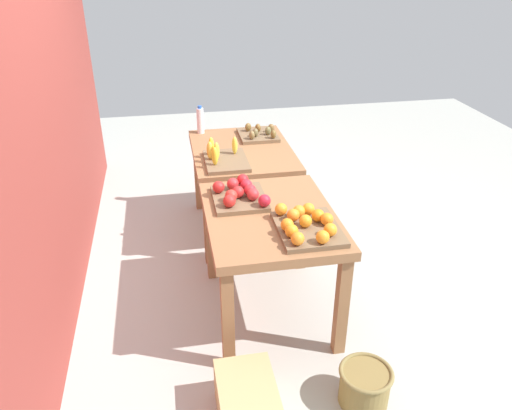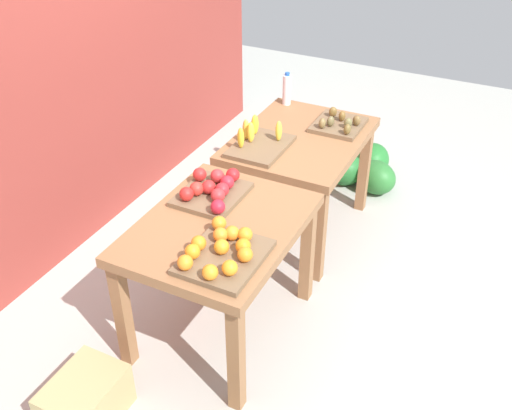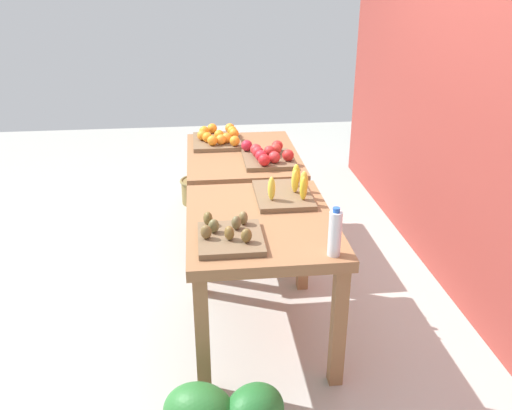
{
  "view_description": "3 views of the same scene",
  "coord_description": "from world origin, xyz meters",
  "views": [
    {
      "loc": [
        -3.23,
        0.59,
        2.26
      ],
      "look_at": [
        -0.06,
        -0.0,
        0.55
      ],
      "focal_mm": 35.23,
      "sensor_mm": 36.0,
      "label": 1
    },
    {
      "loc": [
        -2.76,
        -1.31,
        2.58
      ],
      "look_at": [
        -0.04,
        0.03,
        0.55
      ],
      "focal_mm": 41.67,
      "sensor_mm": 36.0,
      "label": 2
    },
    {
      "loc": [
        3.21,
        -0.32,
        2.02
      ],
      "look_at": [
        -0.03,
        0.04,
        0.57
      ],
      "focal_mm": 38.22,
      "sensor_mm": 36.0,
      "label": 3
    }
  ],
  "objects": [
    {
      "name": "ground_plane",
      "position": [
        0.0,
        0.0,
        0.0
      ],
      "size": [
        8.0,
        8.0,
        0.0
      ],
      "primitive_type": "plane",
      "color": "#A7A9A2"
    },
    {
      "name": "banana_crate",
      "position": [
        0.3,
        0.18,
        0.79
      ],
      "size": [
        0.44,
        0.32,
        0.17
      ],
      "color": "brown",
      "rests_on": "display_table_right"
    },
    {
      "name": "display_table_right",
      "position": [
        0.56,
        0.0,
        0.64
      ],
      "size": [
        1.04,
        0.8,
        0.75
      ],
      "color": "#8F613E",
      "rests_on": "ground_plane"
    },
    {
      "name": "back_wall",
      "position": [
        0.0,
        1.35,
        1.5
      ],
      "size": [
        4.4,
        0.12,
        3.0
      ],
      "primitive_type": "cube",
      "color": "brown",
      "rests_on": "ground_plane"
    },
    {
      "name": "kiwi_bin",
      "position": [
        0.8,
        -0.18,
        0.78
      ],
      "size": [
        0.36,
        0.32,
        0.1
      ],
      "color": "brown",
      "rests_on": "display_table_right"
    },
    {
      "name": "apple_bin",
      "position": [
        -0.35,
        0.16,
        0.8
      ],
      "size": [
        0.43,
        0.36,
        0.11
      ],
      "color": "brown",
      "rests_on": "display_table_left"
    },
    {
      "name": "orange_bin",
      "position": [
        -0.81,
        -0.16,
        0.8
      ],
      "size": [
        0.45,
        0.36,
        0.11
      ],
      "color": "brown",
      "rests_on": "display_table_left"
    },
    {
      "name": "cardboard_produce_box",
      "position": [
        -1.42,
        0.3,
        0.13
      ],
      "size": [
        0.4,
        0.3,
        0.26
      ],
      "primitive_type": "cube",
      "color": "tan",
      "rests_on": "ground_plane"
    },
    {
      "name": "water_bottle",
      "position": [
        1.0,
        0.3,
        0.87
      ],
      "size": [
        0.06,
        0.06,
        0.24
      ],
      "color": "silver",
      "rests_on": "display_table_right"
    },
    {
      "name": "watermelon_pile",
      "position": [
        1.39,
        -0.26,
        0.13
      ],
      "size": [
        0.63,
        0.65,
        0.27
      ],
      "color": "#23722D",
      "rests_on": "ground_plane"
    },
    {
      "name": "display_table_left",
      "position": [
        -0.56,
        0.0,
        0.64
      ],
      "size": [
        1.04,
        0.8,
        0.75
      ],
      "color": "#8F613E",
      "rests_on": "ground_plane"
    }
  ]
}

